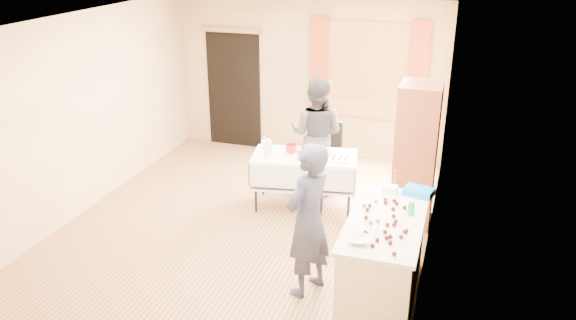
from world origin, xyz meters
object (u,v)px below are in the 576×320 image
(party_table, at_px, (304,176))
(woman, at_px, (317,134))
(counter, at_px, (383,259))
(girl, at_px, (308,221))
(chair, at_px, (325,164))
(cabinet, at_px, (416,155))

(party_table, xyz_separation_m, woman, (-0.01, 0.64, 0.38))
(woman, bearing_deg, counter, 123.55)
(girl, bearing_deg, chair, -146.12)
(party_table, height_order, woman, woman)
(cabinet, distance_m, party_table, 1.52)
(chair, height_order, girl, girl)
(cabinet, xyz_separation_m, girl, (-0.86, -1.90, -0.09))
(cabinet, xyz_separation_m, woman, (-1.46, 0.63, -0.09))
(counter, xyz_separation_m, girl, (-0.76, -0.11, 0.37))
(woman, bearing_deg, cabinet, 160.97)
(party_table, relative_size, girl, 0.91)
(cabinet, bearing_deg, party_table, -179.52)
(cabinet, bearing_deg, girl, -114.33)
(party_table, distance_m, woman, 0.75)
(cabinet, relative_size, party_table, 1.22)
(party_table, relative_size, woman, 0.91)
(chair, bearing_deg, woman, -85.04)
(chair, bearing_deg, counter, -43.85)
(cabinet, distance_m, chair, 1.76)
(girl, height_order, woman, woman)
(girl, distance_m, woman, 2.60)
(woman, bearing_deg, chair, -101.25)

